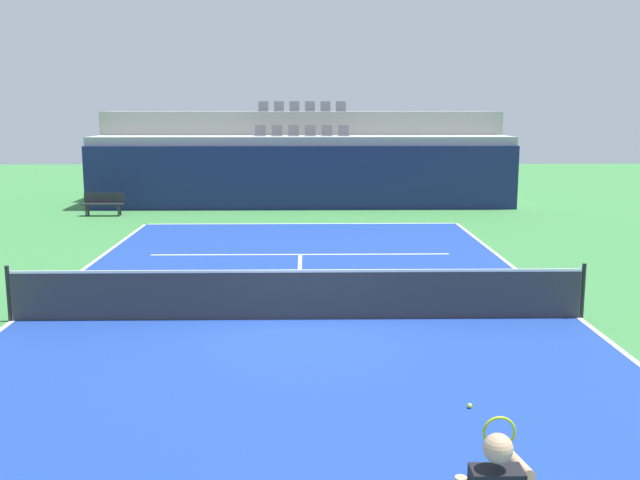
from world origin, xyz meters
TOP-DOWN VIEW (x-y plane):
  - ground_plane at (0.00, 0.00)m, footprint 80.00×80.00m
  - court_surface at (0.00, 0.00)m, footprint 11.00×24.00m
  - baseline_far at (0.00, 11.95)m, footprint 11.00×0.10m
  - sideline_left at (-5.45, 0.00)m, footprint 0.10×24.00m
  - sideline_right at (5.45, 0.00)m, footprint 0.10×24.00m
  - service_line_far at (0.00, 6.40)m, footprint 8.26×0.10m
  - centre_service_line at (0.00, 3.20)m, footprint 0.10×6.40m
  - back_wall at (0.00, 15.72)m, footprint 17.19×0.30m
  - stands_tier_lower at (0.00, 17.07)m, footprint 17.19×2.40m
  - stands_tier_upper at (0.00, 19.47)m, footprint 17.19×2.40m
  - seating_row_lower at (-0.00, 17.16)m, footprint 3.87×0.44m
  - seating_row_upper at (-0.00, 19.56)m, footprint 3.87×0.44m
  - tennis_net at (0.00, 0.00)m, footprint 11.08×0.08m
  - player_bench at (-7.47, 14.16)m, footprint 1.50×0.40m
  - tennis_ball_0 at (2.38, -4.37)m, footprint 0.07×0.07m

SIDE VIEW (x-z plane):
  - ground_plane at x=0.00m, z-range 0.00..0.00m
  - court_surface at x=0.00m, z-range 0.00..0.01m
  - baseline_far at x=0.00m, z-range 0.01..0.01m
  - sideline_left at x=-5.45m, z-range 0.01..0.01m
  - sideline_right at x=5.45m, z-range 0.01..0.01m
  - service_line_far at x=0.00m, z-range 0.01..0.01m
  - centre_service_line at x=0.00m, z-range 0.01..0.01m
  - tennis_ball_0 at x=2.38m, z-range 0.01..0.08m
  - player_bench at x=-7.47m, z-range 0.08..0.93m
  - tennis_net at x=0.00m, z-range -0.03..1.04m
  - back_wall at x=0.00m, z-range 0.00..2.53m
  - stands_tier_lower at x=0.00m, z-range 0.00..2.87m
  - stands_tier_upper at x=0.00m, z-range 0.00..3.85m
  - seating_row_lower at x=0.00m, z-range 2.77..3.21m
  - seating_row_upper at x=0.00m, z-range 3.76..4.20m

